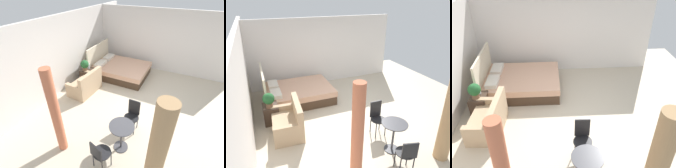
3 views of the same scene
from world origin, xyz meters
TOP-DOWN VIEW (x-y plane):
  - ground_plane at (0.00, 0.00)m, footprint 8.57×8.91m
  - wall_back at (0.00, 2.95)m, footprint 8.57×0.12m
  - wall_right at (2.79, 0.00)m, footprint 0.12×5.91m
  - bed at (1.47, 1.44)m, footprint 1.78×2.26m
  - couch at (-0.27, 2.01)m, footprint 1.25×0.81m
  - nightstand at (0.42, 2.40)m, footprint 0.53×0.41m
  - potted_plant at (0.32, 2.41)m, footprint 0.32×0.32m
  - vase at (0.54, 2.41)m, footprint 0.13×0.13m
  - balcony_table at (-1.91, -0.11)m, footprint 0.59×0.59m
  - cafe_chair_near_window at (-1.18, -0.12)m, footprint 0.40×0.40m
  - cafe_chair_near_couch at (-2.61, 0.09)m, footprint 0.49×0.49m
  - curtain_left at (-2.54, -0.99)m, footprint 0.32×0.32m
  - curtain_right at (-2.54, 1.19)m, footprint 0.22×0.22m

SIDE VIEW (x-z plane):
  - ground_plane at x=0.00m, z-range -0.02..0.00m
  - nightstand at x=0.42m, z-range 0.00..0.53m
  - bed at x=1.47m, z-range -0.34..0.90m
  - couch at x=-0.27m, z-range -0.14..0.74m
  - balcony_table at x=-1.91m, z-range 0.14..0.89m
  - cafe_chair_near_couch at x=-2.61m, z-range 0.11..0.95m
  - cafe_chair_near_window at x=-1.18m, z-range 0.08..0.98m
  - vase at x=0.54m, z-range 0.53..0.71m
  - potted_plant at x=0.32m, z-range 0.56..0.99m
  - curtain_left at x=-2.54m, z-range 0.00..2.21m
  - curtain_right at x=-2.54m, z-range 0.00..2.21m
  - wall_back at x=0.00m, z-range 0.00..2.64m
  - wall_right at x=2.79m, z-range 0.00..2.64m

